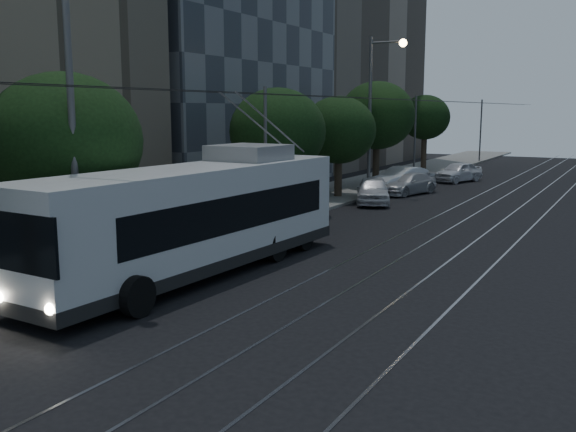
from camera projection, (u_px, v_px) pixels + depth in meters
The scene contains 17 objects.
ground at pixel (241, 308), 16.49m from camera, with size 120.00×120.00×0.00m, color black.
sidewalk at pixel (322, 196), 37.31m from camera, with size 5.00×90.00×0.15m, color slate.
tram_rails at pixel (499, 210), 32.52m from camera, with size 4.52×90.00×0.02m.
overhead_wires at pixel (364, 138), 35.54m from camera, with size 2.23×90.00×6.00m.
trolleybus at pixel (198, 217), 19.66m from camera, with size 3.22×12.96×5.63m.
pickup_silver at pixel (261, 216), 25.31m from camera, with size 2.89×6.26×1.74m, color #B1B3BA.
car_white_a at pixel (373, 190), 34.65m from camera, with size 1.73×4.30×1.46m, color silver.
car_white_b at pixel (408, 184), 38.56m from camera, with size 1.79×4.41×1.28m, color #AFAFB3.
car_white_c at pixel (401, 180), 39.54m from camera, with size 1.64×4.70×1.55m, color white.
car_white_d at pixel (458, 172), 45.18m from camera, with size 1.68×4.17×1.42m, color white.
tree_1 at pixel (65, 142), 19.88m from camera, with size 4.77×4.77×6.20m.
tree_2 at pixel (278, 132), 30.56m from camera, with size 4.61×4.61×6.08m.
tree_3 at pixel (339, 130), 36.20m from camera, with size 4.23×4.23×5.81m.
tree_4 at pixel (377, 116), 41.11m from camera, with size 4.84×4.84×6.85m.
tree_5 at pixel (425, 118), 51.57m from camera, with size 3.97×3.97×6.22m.
streetlamp_near at pixel (80, 53), 17.26m from camera, with size 2.62×0.44×10.95m.
streetlamp_far at pixel (376, 100), 37.86m from camera, with size 2.27×0.44×9.27m.
Camera 1 is at (8.79, -13.28, 5.03)m, focal length 40.00 mm.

